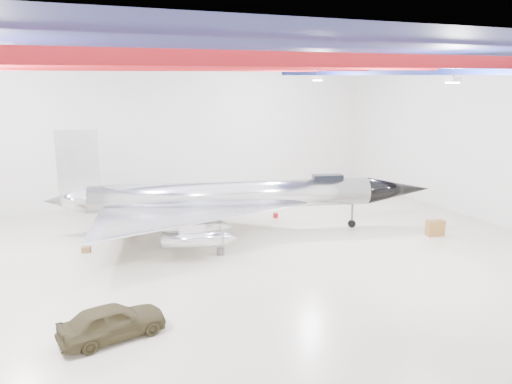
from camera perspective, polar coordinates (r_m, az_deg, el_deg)
name	(u,v)px	position (r m, az deg, el deg)	size (l,w,h in m)	color
floor	(213,264)	(27.22, -4.98, -8.16)	(40.00, 40.00, 0.00)	beige
wall_back	(145,133)	(40.05, -12.56, 6.59)	(40.00, 40.00, 0.00)	silver
wall_right	(489,142)	(37.46, 25.06, 5.23)	(30.00, 30.00, 0.00)	silver
ceiling	(208,52)	(25.39, -5.49, 15.65)	(40.00, 40.00, 0.00)	#0A0F38
ceiling_structure	(208,66)	(25.37, -5.45, 14.12)	(39.50, 29.50, 1.08)	maroon
jet_aircraft	(232,199)	(31.72, -2.77, -0.82)	(24.21, 17.63, 6.76)	silver
jeep	(112,321)	(20.50, -16.10, -14.02)	(1.63, 4.05, 1.38)	#3B341D
desk	(435,228)	(33.49, 19.79, -3.89)	(1.10, 0.55, 1.01)	brown
crate_ply	(86,249)	(30.33, -18.84, -6.24)	(0.48, 0.38, 0.34)	olive
toolbox_red	(133,233)	(32.64, -13.83, -4.56)	(0.43, 0.34, 0.30)	#A3101C
engine_drum	(221,251)	(28.41, -4.07, -6.79)	(0.44, 0.44, 0.39)	#59595B
parts_bin	(211,225)	(33.39, -5.18, -3.73)	(0.57, 0.46, 0.40)	olive
tool_chest	(276,215)	(35.59, 2.26, -2.68)	(0.37, 0.37, 0.33)	#A3101C
oil_barrel	(199,230)	(32.28, -6.55, -4.39)	(0.53, 0.43, 0.37)	olive
spares_box	(190,210)	(37.19, -7.60, -2.05)	(0.42, 0.42, 0.38)	#59595B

